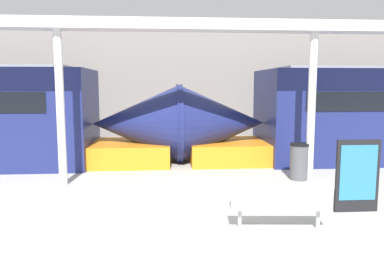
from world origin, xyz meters
name	(u,v)px	position (x,y,z in m)	size (l,w,h in m)	color
ground_plane	(217,243)	(0.00, 0.00, 0.00)	(60.00, 60.00, 0.00)	#B2AFA8
station_wall	(182,87)	(0.00, 11.19, 2.50)	(56.00, 0.20, 5.00)	gray
bench_near	(280,204)	(1.19, 0.45, 0.49)	(1.79, 0.59, 0.82)	#ADB2B7
trash_bin	(299,161)	(2.84, 3.98, 0.51)	(0.51, 0.51, 1.01)	#4C4F54
poster_board	(357,176)	(3.05, 1.31, 0.75)	(0.90, 0.07, 1.49)	black
support_column_near	(311,108)	(3.10, 3.91, 1.98)	(0.21, 0.21, 3.96)	silver
support_column_far	(60,109)	(-3.47, 3.91, 1.98)	(0.21, 0.21, 3.96)	silver
canopy_beam	(315,27)	(3.10, 3.91, 4.10)	(28.00, 0.60, 0.28)	#B7B7BC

